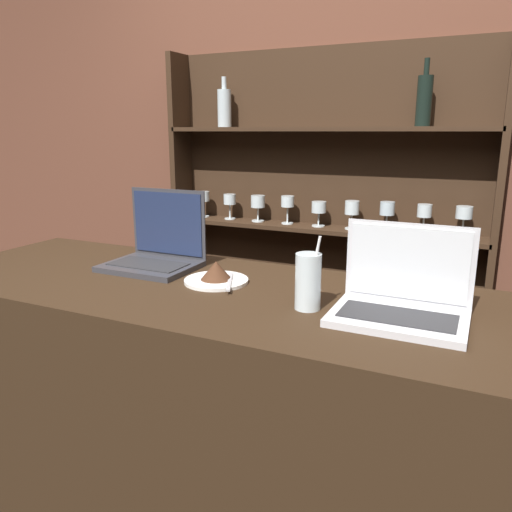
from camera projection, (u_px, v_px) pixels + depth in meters
The scene contains 7 objects.
bar_counter at pixel (243, 452), 1.53m from camera, with size 2.08×0.65×1.04m.
back_wall at pixel (353, 158), 2.37m from camera, with size 7.00×0.06×2.70m.
back_shelf at pixel (321, 238), 2.45m from camera, with size 1.56×0.18×1.86m.
laptop_near at pixel (157, 249), 1.66m from camera, with size 0.29×0.23×0.25m.
laptop_far at pixel (402, 298), 1.20m from camera, with size 0.31×0.22×0.22m.
cake_plate at pixel (216, 275), 1.49m from camera, with size 0.19×0.19×0.07m.
water_glass at pixel (308, 281), 1.26m from camera, with size 0.07×0.07×0.19m.
Camera 1 is at (0.60, -0.87, 1.48)m, focal length 35.00 mm.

